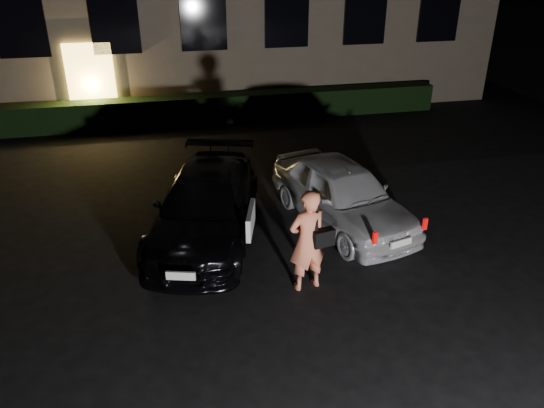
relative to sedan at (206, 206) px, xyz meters
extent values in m
plane|color=black|center=(0.86, -3.23, -0.63)|extent=(80.00, 80.00, 0.00)
cube|color=#FFD259|center=(-2.64, 7.71, 0.62)|extent=(1.40, 0.10, 2.50)
cube|color=black|center=(-4.34, 7.71, 2.37)|extent=(1.40, 0.10, 1.70)
cube|color=black|center=(-1.74, 7.71, 2.37)|extent=(1.40, 0.10, 1.70)
cube|color=black|center=(0.86, 7.71, 2.37)|extent=(1.40, 0.10, 1.70)
cube|color=black|center=(3.46, 7.71, 2.37)|extent=(1.40, 0.10, 1.70)
cube|color=black|center=(6.06, 7.71, 2.37)|extent=(1.40, 0.10, 1.70)
cube|color=black|center=(8.66, 7.71, 2.37)|extent=(1.40, 0.10, 1.70)
cube|color=black|center=(0.86, 7.27, -0.21)|extent=(15.00, 0.70, 0.85)
imported|color=black|center=(0.00, 0.00, 0.00)|extent=(2.89, 4.69, 1.27)
cube|color=white|center=(0.70, -1.03, 0.15)|extent=(0.32, 0.89, 0.42)
cube|color=silver|center=(-0.61, -2.18, -0.08)|extent=(0.46, 0.16, 0.14)
imported|color=silver|center=(2.74, -0.07, 0.02)|extent=(2.44, 4.09, 1.30)
cube|color=red|center=(2.67, -1.97, 0.08)|extent=(0.09, 0.07, 0.22)
cube|color=red|center=(3.72, -1.71, 0.08)|extent=(0.09, 0.07, 0.22)
cube|color=silver|center=(3.21, -1.89, -0.14)|extent=(0.43, 0.15, 0.13)
imported|color=#FF7F5B|center=(1.43, -2.11, 0.26)|extent=(0.73, 0.56, 1.78)
cube|color=black|center=(1.68, -2.18, 0.32)|extent=(0.39, 0.24, 0.28)
cube|color=black|center=(1.55, -2.17, 0.73)|extent=(0.05, 0.07, 0.55)
camera|label=1|loc=(-0.69, -9.18, 4.59)|focal=35.00mm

